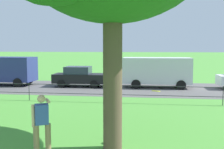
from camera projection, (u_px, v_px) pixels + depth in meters
name	position (u px, v px, depth m)	size (l,w,h in m)	color
street_strip	(93.00, 88.00, 20.65)	(80.00, 7.14, 0.01)	#565454
park_fence	(74.00, 90.00, 15.37)	(37.11, 0.04, 1.00)	#232328
person_thrower	(42.00, 123.00, 7.65)	(0.47, 0.86, 1.75)	#846B4C
frisbee	(156.00, 91.00, 8.73)	(0.34, 0.34, 0.06)	yellow
panel_van_right	(3.00, 69.00, 22.01)	(5.05, 2.20, 2.24)	navy
car_black_far_left	(80.00, 76.00, 21.21)	(4.02, 1.86, 1.54)	black
panel_van_far_right	(157.00, 71.00, 20.70)	(5.00, 2.10, 2.24)	silver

